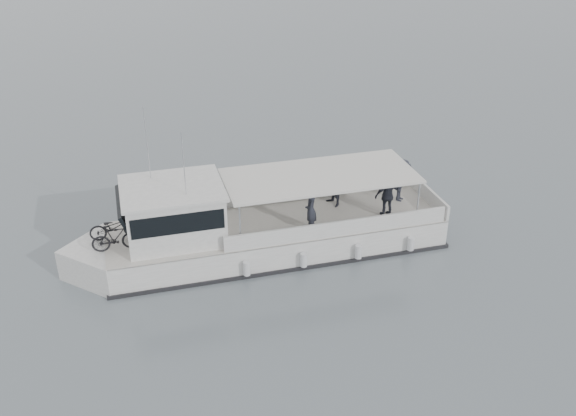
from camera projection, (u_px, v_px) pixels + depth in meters
ground at (345, 288)px, 22.02m from camera, size 1400.00×1400.00×0.00m
tour_boat at (244, 231)px, 23.57m from camera, size 14.08×6.77×5.93m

